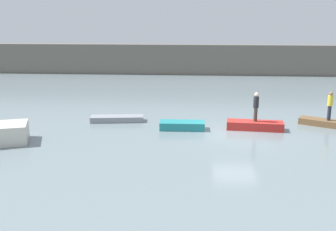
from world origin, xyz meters
TOP-DOWN VIEW (x-y plane):
  - ground_plane at (0.00, 0.00)m, footprint 120.00×120.00m
  - embankment_wall at (0.00, 23.38)m, footprint 80.00×1.20m
  - rowboat_grey at (-7.42, 2.33)m, footprint 3.48×1.33m
  - rowboat_teal at (-3.15, 0.79)m, footprint 2.70×1.08m
  - rowboat_red at (1.22, 1.03)m, footprint 3.42×1.31m
  - rowboat_brown at (5.86, 2.07)m, footprint 3.46×2.43m
  - person_dark_shirt at (1.22, 1.03)m, footprint 0.32×0.32m
  - person_yellow_shirt at (5.86, 2.07)m, footprint 0.32×0.32m

SIDE VIEW (x-z plane):
  - ground_plane at x=0.00m, z-range 0.00..0.00m
  - rowboat_grey at x=-7.42m, z-range 0.00..0.36m
  - rowboat_brown at x=5.86m, z-range 0.00..0.39m
  - rowboat_teal at x=-3.15m, z-range 0.00..0.48m
  - rowboat_red at x=1.22m, z-range 0.00..0.51m
  - person_yellow_shirt at x=5.86m, z-range 0.50..2.29m
  - person_dark_shirt at x=1.22m, z-range 0.62..2.39m
  - embankment_wall at x=0.00m, z-range 0.00..3.37m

